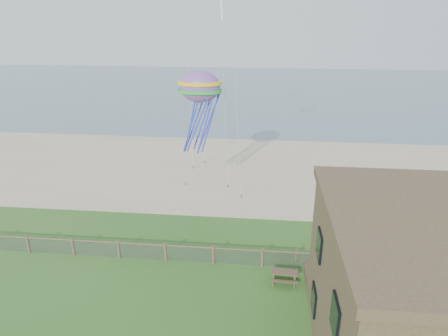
{
  "coord_description": "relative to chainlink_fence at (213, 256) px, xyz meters",
  "views": [
    {
      "loc": [
        2.76,
        -14.69,
        14.51
      ],
      "look_at": [
        0.45,
        8.0,
        5.59
      ],
      "focal_mm": 32.0,
      "sensor_mm": 36.0,
      "label": 1
    }
  ],
  "objects": [
    {
      "name": "picnic_table",
      "position": [
        4.26,
        -1.44,
        -0.22
      ],
      "size": [
        1.59,
        1.23,
        0.65
      ],
      "primitive_type": null,
      "rotation": [
        0.0,
        0.0,
        -0.05
      ],
      "color": "brown",
      "rests_on": "ground"
    },
    {
      "name": "motel_deck",
      "position": [
        13.0,
        -1.0,
        -0.3
      ],
      "size": [
        15.0,
        2.0,
        0.5
      ],
      "primitive_type": "cube",
      "color": "brown",
      "rests_on": "ground"
    },
    {
      "name": "sand_beach",
      "position": [
        0.0,
        16.0,
        -0.55
      ],
      "size": [
        72.0,
        20.0,
        0.02
      ],
      "primitive_type": "cube",
      "color": "tan",
      "rests_on": "ground"
    },
    {
      "name": "ground",
      "position": [
        0.0,
        -6.0,
        -0.55
      ],
      "size": [
        160.0,
        160.0,
        0.0
      ],
      "primitive_type": "plane",
      "color": "#2F5B1F",
      "rests_on": "ground"
    },
    {
      "name": "chainlink_fence",
      "position": [
        0.0,
        0.0,
        0.0
      ],
      "size": [
        36.2,
        0.2,
        1.25
      ],
      "primitive_type": null,
      "color": "#4E372C",
      "rests_on": "ground"
    },
    {
      "name": "ocean",
      "position": [
        0.0,
        60.0,
        -0.55
      ],
      "size": [
        160.0,
        68.0,
        0.02
      ],
      "primitive_type": "cube",
      "color": "slate",
      "rests_on": "ground"
    },
    {
      "name": "octopus_kite",
      "position": [
        -2.05,
        8.77,
        7.06
      ],
      "size": [
        3.64,
        2.83,
        6.8
      ],
      "primitive_type": null,
      "rotation": [
        0.0,
        0.0,
        -0.16
      ],
      "color": "#E4244F"
    }
  ]
}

